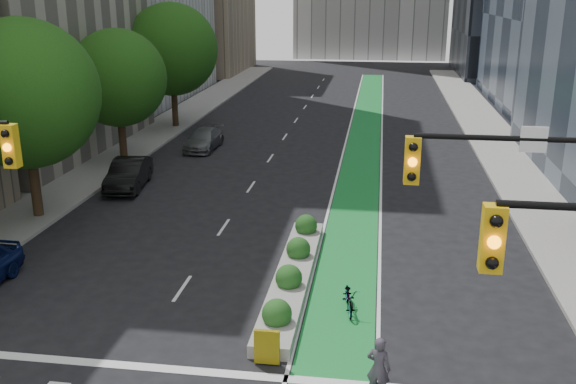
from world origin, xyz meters
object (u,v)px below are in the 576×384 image
(median_planter, at_px, (293,272))
(parked_car_left_far, at_px, (204,139))
(cyclist, at_px, (379,368))
(bicycle, at_px, (349,297))
(parked_car_left_mid, at_px, (129,174))

(median_planter, xyz_separation_m, parked_car_left_far, (-8.32, 18.70, 0.26))
(median_planter, distance_m, parked_car_left_far, 20.47)
(parked_car_left_far, bearing_deg, cyclist, -64.00)
(bicycle, bearing_deg, parked_car_left_mid, 127.20)
(bicycle, distance_m, parked_car_left_far, 22.96)
(median_planter, height_order, cyclist, cyclist)
(parked_car_left_mid, distance_m, parked_car_left_far, 8.93)
(median_planter, relative_size, parked_car_left_far, 2.34)
(bicycle, distance_m, parked_car_left_mid, 16.71)
(median_planter, relative_size, bicycle, 6.02)
(cyclist, distance_m, parked_car_left_mid, 20.71)
(bicycle, height_order, cyclist, cyclist)
(parked_car_left_mid, height_order, parked_car_left_far, parked_car_left_mid)
(parked_car_left_far, bearing_deg, parked_car_left_mid, -98.48)
(cyclist, bearing_deg, bicycle, -60.68)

